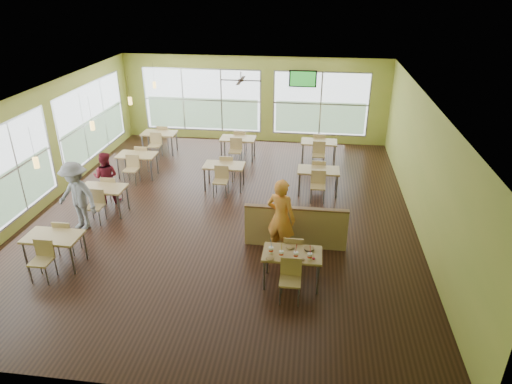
# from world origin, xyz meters

# --- Properties ---
(room) EXTENTS (12.00, 12.04, 3.20)m
(room) POSITION_xyz_m (0.00, 0.00, 1.60)
(room) COLOR black
(room) RESTS_ON ground
(window_bays) EXTENTS (9.24, 10.24, 2.38)m
(window_bays) POSITION_xyz_m (-2.65, 3.08, 1.48)
(window_bays) COLOR white
(window_bays) RESTS_ON room
(main_table) EXTENTS (1.22, 1.52, 0.87)m
(main_table) POSITION_xyz_m (2.00, -3.00, 0.63)
(main_table) COLOR tan
(main_table) RESTS_ON floor
(half_wall_divider) EXTENTS (2.40, 0.14, 1.04)m
(half_wall_divider) POSITION_xyz_m (2.00, -1.55, 0.52)
(half_wall_divider) COLOR tan
(half_wall_divider) RESTS_ON floor
(dining_tables) EXTENTS (6.92, 8.72, 0.87)m
(dining_tables) POSITION_xyz_m (-1.05, 1.71, 0.63)
(dining_tables) COLOR tan
(dining_tables) RESTS_ON floor
(pendant_lights) EXTENTS (0.11, 7.31, 0.86)m
(pendant_lights) POSITION_xyz_m (-3.20, 0.68, 2.45)
(pendant_lights) COLOR #2D2119
(pendant_lights) RESTS_ON ceiling
(ceiling_fan) EXTENTS (1.25, 1.25, 0.29)m
(ceiling_fan) POSITION_xyz_m (-0.00, 3.00, 2.95)
(ceiling_fan) COLOR #2D2119
(ceiling_fan) RESTS_ON ceiling
(tv_backwall) EXTENTS (1.00, 0.07, 0.60)m
(tv_backwall) POSITION_xyz_m (1.80, 5.90, 2.45)
(tv_backwall) COLOR black
(tv_backwall) RESTS_ON wall_back
(man_plaid) EXTENTS (0.81, 0.68, 1.89)m
(man_plaid) POSITION_xyz_m (1.68, -1.93, 0.94)
(man_plaid) COLOR orange
(man_plaid) RESTS_ON floor
(patron_maroon) EXTENTS (0.75, 0.61, 1.47)m
(patron_maroon) POSITION_xyz_m (-3.41, 0.19, 0.74)
(patron_maroon) COLOR maroon
(patron_maroon) RESTS_ON floor
(patron_grey) EXTENTS (1.32, 1.00, 1.80)m
(patron_grey) POSITION_xyz_m (-3.44, -1.38, 0.90)
(patron_grey) COLOR slate
(patron_grey) RESTS_ON floor
(cup_blue) EXTENTS (0.10, 0.10, 0.37)m
(cup_blue) POSITION_xyz_m (1.57, -3.07, 0.82)
(cup_blue) COLOR white
(cup_blue) RESTS_ON main_table
(cup_yellow) EXTENTS (0.10, 0.10, 0.35)m
(cup_yellow) POSITION_xyz_m (1.79, -3.16, 0.82)
(cup_yellow) COLOR white
(cup_yellow) RESTS_ON main_table
(cup_red_near) EXTENTS (0.10, 0.10, 0.37)m
(cup_red_near) POSITION_xyz_m (2.08, -3.18, 0.82)
(cup_red_near) COLOR white
(cup_red_near) RESTS_ON main_table
(cup_red_far) EXTENTS (0.10, 0.10, 0.38)m
(cup_red_far) POSITION_xyz_m (2.36, -3.19, 0.83)
(cup_red_far) COLOR white
(cup_red_far) RESTS_ON main_table
(food_basket) EXTENTS (0.22, 0.22, 0.05)m
(food_basket) POSITION_xyz_m (2.33, -2.85, 0.78)
(food_basket) COLOR black
(food_basket) RESTS_ON main_table
(ketchup_cup) EXTENTS (0.06, 0.06, 0.02)m
(ketchup_cup) POSITION_xyz_m (2.43, -3.17, 0.76)
(ketchup_cup) COLOR #B61529
(ketchup_cup) RESTS_ON main_table
(wrapper_left) EXTENTS (0.19, 0.17, 0.04)m
(wrapper_left) POSITION_xyz_m (1.57, -3.30, 0.77)
(wrapper_left) COLOR #997B4A
(wrapper_left) RESTS_ON main_table
(wrapper_mid) EXTENTS (0.20, 0.19, 0.05)m
(wrapper_mid) POSITION_xyz_m (1.94, -2.83, 0.77)
(wrapper_mid) COLOR #997B4A
(wrapper_mid) RESTS_ON main_table
(wrapper_right) EXTENTS (0.13, 0.12, 0.03)m
(wrapper_right) POSITION_xyz_m (2.20, -3.23, 0.77)
(wrapper_right) COLOR #997B4A
(wrapper_right) RESTS_ON main_table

